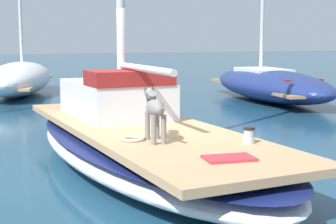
{
  "coord_description": "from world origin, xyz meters",
  "views": [
    {
      "loc": [
        -2.75,
        -7.43,
        2.01
      ],
      "look_at": [
        0.0,
        -1.0,
        1.01
      ],
      "focal_mm": 55.42,
      "sensor_mm": 36.0,
      "label": 1
    }
  ],
  "objects_px": {
    "dog_grey": "(154,109)",
    "deck_winch": "(249,136)",
    "deck_towel": "(229,158)",
    "sailboat_main": "(143,147)",
    "coiled_rope": "(133,139)",
    "moored_boat_far_astern": "(19,78)",
    "moored_boat_starboard_side": "(270,84)"
  },
  "relations": [
    {
      "from": "sailboat_main",
      "to": "coiled_rope",
      "type": "relative_size",
      "value": 22.67
    },
    {
      "from": "dog_grey",
      "to": "deck_winch",
      "type": "distance_m",
      "value": 1.27
    },
    {
      "from": "sailboat_main",
      "to": "moored_boat_far_astern",
      "type": "height_order",
      "value": "moored_boat_far_astern"
    },
    {
      "from": "deck_winch",
      "to": "deck_towel",
      "type": "bearing_deg",
      "value": -134.77
    },
    {
      "from": "sailboat_main",
      "to": "moored_boat_far_astern",
      "type": "xyz_separation_m",
      "value": [
        -0.37,
        11.59,
        0.28
      ]
    },
    {
      "from": "sailboat_main",
      "to": "deck_towel",
      "type": "height_order",
      "value": "deck_towel"
    },
    {
      "from": "dog_grey",
      "to": "moored_boat_far_astern",
      "type": "bearing_deg",
      "value": 90.46
    },
    {
      "from": "dog_grey",
      "to": "coiled_rope",
      "type": "height_order",
      "value": "dog_grey"
    },
    {
      "from": "moored_boat_starboard_side",
      "to": "dog_grey",
      "type": "bearing_deg",
      "value": -132.33
    },
    {
      "from": "moored_boat_far_astern",
      "to": "moored_boat_starboard_side",
      "type": "height_order",
      "value": "moored_boat_far_astern"
    },
    {
      "from": "deck_towel",
      "to": "moored_boat_far_astern",
      "type": "distance_m",
      "value": 14.08
    },
    {
      "from": "moored_boat_far_astern",
      "to": "dog_grey",
      "type": "bearing_deg",
      "value": -89.54
    },
    {
      "from": "coiled_rope",
      "to": "moored_boat_starboard_side",
      "type": "distance_m",
      "value": 10.68
    },
    {
      "from": "sailboat_main",
      "to": "coiled_rope",
      "type": "xyz_separation_m",
      "value": [
        -0.52,
        -1.02,
        0.35
      ]
    },
    {
      "from": "moored_boat_far_astern",
      "to": "moored_boat_starboard_side",
      "type": "relative_size",
      "value": 1.06
    },
    {
      "from": "dog_grey",
      "to": "moored_boat_starboard_side",
      "type": "xyz_separation_m",
      "value": [
        7.16,
        7.85,
        -0.54
      ]
    },
    {
      "from": "dog_grey",
      "to": "coiled_rope",
      "type": "xyz_separation_m",
      "value": [
        -0.25,
        0.16,
        -0.4
      ]
    },
    {
      "from": "deck_winch",
      "to": "dog_grey",
      "type": "bearing_deg",
      "value": 150.29
    },
    {
      "from": "deck_winch",
      "to": "coiled_rope",
      "type": "height_order",
      "value": "deck_winch"
    },
    {
      "from": "sailboat_main",
      "to": "deck_towel",
      "type": "distance_m",
      "value": 2.51
    },
    {
      "from": "dog_grey",
      "to": "deck_winch",
      "type": "xyz_separation_m",
      "value": [
        1.07,
        -0.61,
        -0.32
      ]
    },
    {
      "from": "moored_boat_starboard_side",
      "to": "sailboat_main",
      "type": "bearing_deg",
      "value": -135.88
    },
    {
      "from": "deck_towel",
      "to": "moored_boat_far_astern",
      "type": "xyz_separation_m",
      "value": [
        -0.48,
        14.07,
        -0.06
      ]
    },
    {
      "from": "sailboat_main",
      "to": "coiled_rope",
      "type": "distance_m",
      "value": 1.19
    },
    {
      "from": "dog_grey",
      "to": "deck_towel",
      "type": "height_order",
      "value": "dog_grey"
    },
    {
      "from": "sailboat_main",
      "to": "deck_towel",
      "type": "xyz_separation_m",
      "value": [
        0.11,
        -2.48,
        0.34
      ]
    },
    {
      "from": "dog_grey",
      "to": "deck_towel",
      "type": "xyz_separation_m",
      "value": [
        0.38,
        -1.31,
        -0.41
      ]
    },
    {
      "from": "dog_grey",
      "to": "moored_boat_far_astern",
      "type": "relative_size",
      "value": 0.12
    },
    {
      "from": "sailboat_main",
      "to": "deck_towel",
      "type": "bearing_deg",
      "value": -87.42
    },
    {
      "from": "deck_towel",
      "to": "coiled_rope",
      "type": "bearing_deg",
      "value": 113.26
    },
    {
      "from": "sailboat_main",
      "to": "coiled_rope",
      "type": "height_order",
      "value": "coiled_rope"
    },
    {
      "from": "dog_grey",
      "to": "coiled_rope",
      "type": "distance_m",
      "value": 0.5
    }
  ]
}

